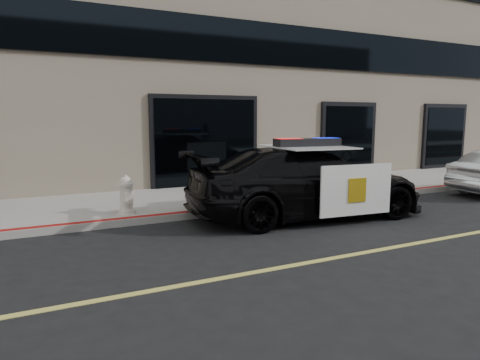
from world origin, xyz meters
name	(u,v)px	position (x,y,z in m)	size (l,w,h in m)	color
ground	(408,245)	(0.00, 0.00, 0.00)	(120.00, 120.00, 0.00)	black
sidewalk_n	(262,193)	(0.00, 5.25, 0.07)	(60.00, 3.50, 0.15)	gray
building_n	(194,15)	(0.00, 10.50, 6.00)	(60.00, 7.00, 12.00)	#756856
police_car	(307,182)	(-0.34, 2.58, 0.79)	(3.24, 5.80, 1.76)	black
fire_hydrant	(126,196)	(-4.02, 4.01, 0.54)	(0.38, 0.52, 0.83)	beige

